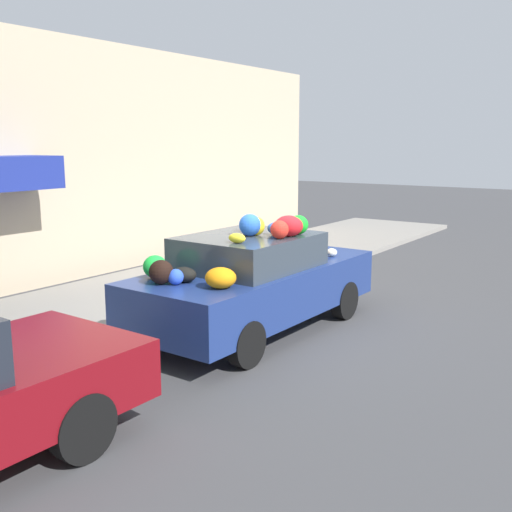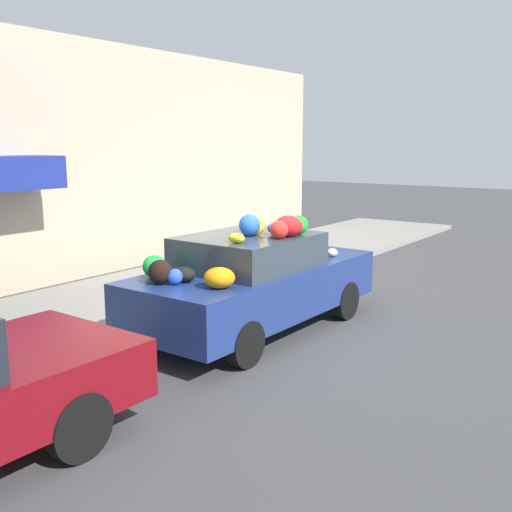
# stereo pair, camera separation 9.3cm
# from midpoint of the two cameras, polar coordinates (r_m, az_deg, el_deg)

# --- Properties ---
(ground_plane) EXTENTS (60.00, 60.00, 0.00)m
(ground_plane) POSITION_cam_midpoint_polar(r_m,az_deg,el_deg) (8.71, -0.01, -7.10)
(ground_plane) COLOR #424244
(sidewalk_curb) EXTENTS (24.00, 3.20, 0.11)m
(sidewalk_curb) POSITION_cam_midpoint_polar(r_m,az_deg,el_deg) (10.42, -12.28, -4.03)
(sidewalk_curb) COLOR gray
(sidewalk_curb) RESTS_ON ground
(building_facade) EXTENTS (18.00, 1.20, 4.64)m
(building_facade) POSITION_cam_midpoint_polar(r_m,az_deg,el_deg) (11.75, -20.59, 8.34)
(building_facade) COLOR #C6B293
(building_facade) RESTS_ON ground
(fire_hydrant) EXTENTS (0.20, 0.20, 0.70)m
(fire_hydrant) POSITION_cam_midpoint_polar(r_m,az_deg,el_deg) (10.00, -7.06, -2.12)
(fire_hydrant) COLOR #B2B2B7
(fire_hydrant) RESTS_ON sidewalk_curb
(art_car) EXTENTS (4.08, 1.76, 1.71)m
(art_car) POSITION_cam_midpoint_polar(r_m,az_deg,el_deg) (8.50, -0.46, -2.27)
(art_car) COLOR navy
(art_car) RESTS_ON ground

